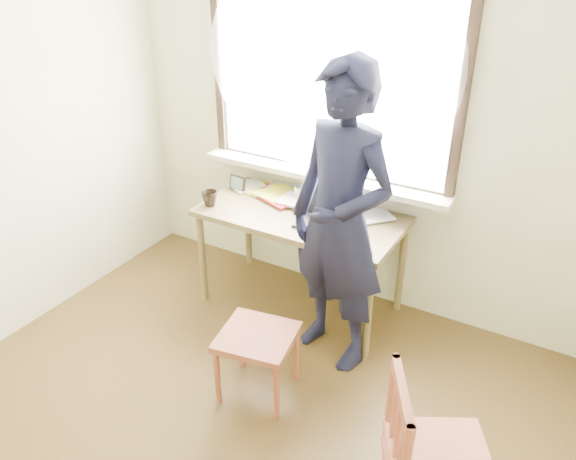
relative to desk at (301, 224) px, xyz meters
The scene contains 12 objects.
room_shell 1.74m from the desk, 82.49° to the right, with size 3.52×4.02×2.61m.
desk is the anchor object (origin of this frame).
laptop 0.26m from the desk, ahead, with size 0.36×0.29×0.24m.
mug_white 0.27m from the desk, 116.33° to the left, with size 0.13×0.13×0.10m, color white.
mug_dark 0.66m from the desk, 161.48° to the right, with size 0.12×0.12×0.11m, color black.
mouse 0.43m from the desk, 13.65° to the right, with size 0.09×0.06×0.03m, color black.
desk_clutter 0.36m from the desk, 144.01° to the left, with size 0.89×0.50×0.04m.
book_a 0.48m from the desk, 151.61° to the left, with size 0.21×0.28×0.03m, color white.
book_b 0.45m from the desk, 33.43° to the left, with size 0.20×0.27×0.02m, color white.
picture_frame 0.61m from the desk, behind, with size 0.14×0.03×0.11m.
work_chair 0.98m from the desk, 76.54° to the right, with size 0.48×0.47×0.43m.
person 0.63m from the desk, 37.24° to the right, with size 0.69×0.45×1.90m, color black.
Camera 1 is at (1.42, -1.37, 2.45)m, focal length 35.00 mm.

